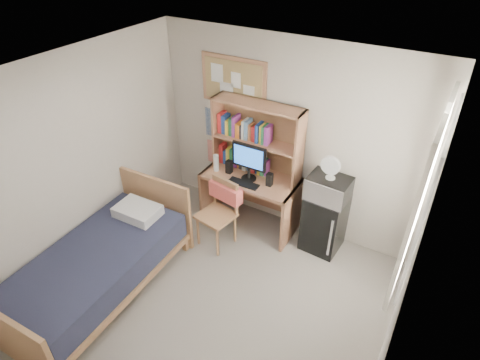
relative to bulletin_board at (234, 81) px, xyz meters
The scene contains 25 objects.
floor 2.95m from the bulletin_board, 69.48° to the right, with size 3.60×4.20×0.02m, color gray.
ceiling 2.33m from the bulletin_board, 69.48° to the right, with size 3.60×4.20×0.02m, color white.
wall_back 1.00m from the bulletin_board, ahead, with size 3.60×0.04×2.60m, color beige.
wall_left 2.40m from the bulletin_board, 116.08° to the right, with size 0.04×4.20×2.60m, color beige.
wall_right 3.37m from the bulletin_board, 38.93° to the right, with size 0.04×4.20×2.60m, color beige.
window_unit 2.70m from the bulletin_board, 19.26° to the right, with size 0.10×1.40×1.70m, color white.
curtain_left 2.83m from the bulletin_board, 27.19° to the right, with size 0.04×0.55×1.70m, color white.
curtain_right 2.57m from the bulletin_board, 10.96° to the right, with size 0.04×0.55×1.70m, color white.
bulletin_board is the anchor object (origin of this frame).
poster_wave 0.74m from the bulletin_board, behind, with size 0.30×0.01×0.42m, color navy.
poster_japan 1.18m from the bulletin_board, behind, with size 0.28×0.01×0.36m, color red.
desk 1.62m from the bulletin_board, 35.73° to the right, with size 1.28×0.64×0.80m, color #AE7755.
desk_chair 1.73m from the bulletin_board, 73.93° to the right, with size 0.47×0.47×0.93m, color #AD7E52.
mini_fridge 2.14m from the bulletin_board, ahead, with size 0.47×0.47×0.80m, color black.
bed 2.82m from the bulletin_board, 101.82° to the right, with size 1.06×2.12×0.58m, color #1C1F33.
hutch 0.79m from the bulletin_board, 21.17° to the right, with size 1.20×0.31×0.98m, color #AE7755.
monitor 1.05m from the bulletin_board, 40.42° to the right, with size 0.47×0.04×0.50m, color black.
keyboard 1.31m from the bulletin_board, 49.22° to the right, with size 0.41×0.13×0.02m, color black.
speaker_left 1.11m from the bulletin_board, 68.65° to the right, with size 0.08×0.08×0.18m, color black.
speaker_right 1.33m from the bulletin_board, 26.95° to the right, with size 0.07×0.07×0.18m, color black.
water_bottle 1.09m from the bulletin_board, 93.84° to the right, with size 0.07×0.07×0.24m, color silver.
hoodie 1.42m from the bulletin_board, 67.47° to the right, with size 0.47×0.14×0.22m, color #F8685E.
microwave 1.80m from the bulletin_board, 10.05° to the right, with size 0.50×0.38×0.29m, color silver.
desk_fan 1.66m from the bulletin_board, 10.05° to the right, with size 0.23×0.23×0.29m, color silver.
pillow 2.03m from the bulletin_board, 108.29° to the right, with size 0.53×0.37×0.13m, color silver.
Camera 1 is at (1.77, -2.14, 3.73)m, focal length 30.00 mm.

